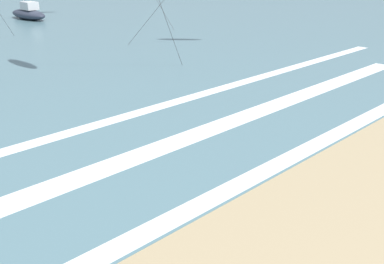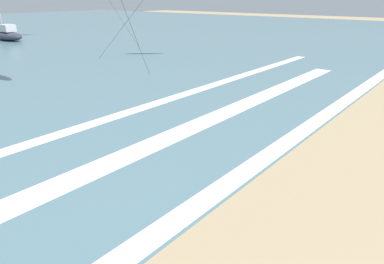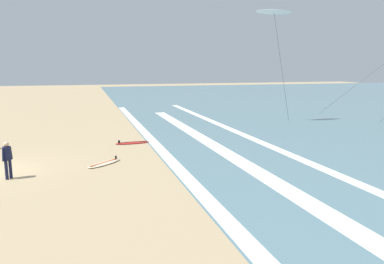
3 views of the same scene
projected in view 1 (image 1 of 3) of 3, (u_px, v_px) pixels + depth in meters
name	position (u px, v px, depth m)	size (l,w,h in m)	color
wave_foam_shoreline	(186.00, 212.00, 10.74)	(51.81, 0.63, 0.01)	white
wave_foam_mid_break	(79.00, 178.00, 12.37)	(38.41, 0.96, 0.01)	white
offshore_boat	(29.00, 13.00, 42.34)	(1.82, 5.24, 2.70)	#2D3342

